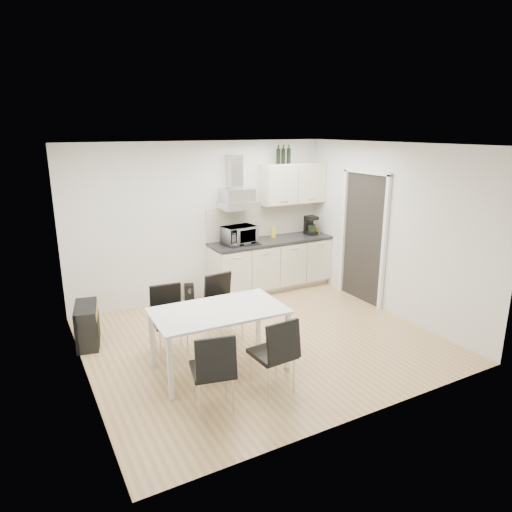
{
  "coord_description": "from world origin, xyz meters",
  "views": [
    {
      "loc": [
        -2.78,
        -4.98,
        2.79
      ],
      "look_at": [
        0.09,
        0.31,
        1.1
      ],
      "focal_mm": 32.0,
      "sensor_mm": 36.0,
      "label": 1
    }
  ],
  "objects_px": {
    "kitchenette": "(272,244)",
    "floor_speaker": "(189,292)",
    "chair_far_left": "(170,321)",
    "chair_near_right": "(272,354)",
    "guitar_amp": "(87,325)",
    "dining_table": "(219,315)",
    "chair_near_left": "(213,370)",
    "chair_far_right": "(225,308)"
  },
  "relations": [
    {
      "from": "chair_far_left",
      "to": "chair_near_left",
      "type": "distance_m",
      "value": 1.37
    },
    {
      "from": "chair_near_left",
      "to": "guitar_amp",
      "type": "xyz_separation_m",
      "value": [
        -0.89,
        2.16,
        -0.17
      ]
    },
    {
      "from": "chair_far_left",
      "to": "chair_near_left",
      "type": "bearing_deg",
      "value": 94.56
    },
    {
      "from": "chair_near_left",
      "to": "chair_near_right",
      "type": "distance_m",
      "value": 0.7
    },
    {
      "from": "chair_far_right",
      "to": "floor_speaker",
      "type": "relative_size",
      "value": 3.27
    },
    {
      "from": "kitchenette",
      "to": "chair_near_left",
      "type": "relative_size",
      "value": 2.86
    },
    {
      "from": "guitar_amp",
      "to": "floor_speaker",
      "type": "bearing_deg",
      "value": 38.24
    },
    {
      "from": "chair_far_left",
      "to": "chair_near_right",
      "type": "bearing_deg",
      "value": 121.87
    },
    {
      "from": "dining_table",
      "to": "chair_far_right",
      "type": "distance_m",
      "value": 0.85
    },
    {
      "from": "chair_near_right",
      "to": "guitar_amp",
      "type": "relative_size",
      "value": 1.27
    },
    {
      "from": "chair_far_left",
      "to": "guitar_amp",
      "type": "relative_size",
      "value": 1.27
    },
    {
      "from": "chair_near_left",
      "to": "floor_speaker",
      "type": "distance_m",
      "value": 3.2
    },
    {
      "from": "chair_far_left",
      "to": "floor_speaker",
      "type": "xyz_separation_m",
      "value": [
        0.88,
        1.69,
        -0.31
      ]
    },
    {
      "from": "guitar_amp",
      "to": "chair_near_left",
      "type": "bearing_deg",
      "value": -56.49
    },
    {
      "from": "dining_table",
      "to": "chair_near_right",
      "type": "xyz_separation_m",
      "value": [
        0.3,
        -0.74,
        -0.24
      ]
    },
    {
      "from": "kitchenette",
      "to": "chair_near_left",
      "type": "bearing_deg",
      "value": -129.5
    },
    {
      "from": "floor_speaker",
      "to": "chair_near_right",
      "type": "bearing_deg",
      "value": -73.88
    },
    {
      "from": "kitchenette",
      "to": "chair_far_left",
      "type": "distance_m",
      "value": 2.86
    },
    {
      "from": "kitchenette",
      "to": "guitar_amp",
      "type": "bearing_deg",
      "value": -167.33
    },
    {
      "from": "kitchenette",
      "to": "floor_speaker",
      "type": "xyz_separation_m",
      "value": [
        -1.51,
        0.17,
        -0.7
      ]
    },
    {
      "from": "kitchenette",
      "to": "chair_far_right",
      "type": "bearing_deg",
      "value": -137.52
    },
    {
      "from": "chair_far_left",
      "to": "chair_near_right",
      "type": "height_order",
      "value": "same"
    },
    {
      "from": "dining_table",
      "to": "chair_near_left",
      "type": "height_order",
      "value": "chair_near_left"
    },
    {
      "from": "dining_table",
      "to": "chair_near_right",
      "type": "relative_size",
      "value": 1.77
    },
    {
      "from": "chair_near_left",
      "to": "guitar_amp",
      "type": "relative_size",
      "value": 1.27
    },
    {
      "from": "chair_far_left",
      "to": "chair_far_right",
      "type": "height_order",
      "value": "same"
    },
    {
      "from": "kitchenette",
      "to": "chair_far_left",
      "type": "relative_size",
      "value": 2.86
    },
    {
      "from": "chair_near_right",
      "to": "chair_far_right",
      "type": "bearing_deg",
      "value": 81.93
    },
    {
      "from": "dining_table",
      "to": "guitar_amp",
      "type": "height_order",
      "value": "dining_table"
    },
    {
      "from": "chair_far_left",
      "to": "chair_far_right",
      "type": "xyz_separation_m",
      "value": [
        0.81,
        0.08,
        0.0
      ]
    },
    {
      "from": "chair_near_left",
      "to": "guitar_amp",
      "type": "bearing_deg",
      "value": 124.89
    },
    {
      "from": "chair_far_right",
      "to": "guitar_amp",
      "type": "bearing_deg",
      "value": -28.37
    },
    {
      "from": "chair_far_right",
      "to": "chair_near_left",
      "type": "xyz_separation_m",
      "value": [
        -0.81,
        -1.45,
        0.0
      ]
    },
    {
      "from": "dining_table",
      "to": "floor_speaker",
      "type": "relative_size",
      "value": 5.79
    },
    {
      "from": "chair_far_left",
      "to": "guitar_amp",
      "type": "bearing_deg",
      "value": -36.78
    },
    {
      "from": "dining_table",
      "to": "chair_near_left",
      "type": "relative_size",
      "value": 1.77
    },
    {
      "from": "dining_table",
      "to": "chair_far_left",
      "type": "height_order",
      "value": "chair_far_left"
    },
    {
      "from": "dining_table",
      "to": "chair_far_right",
      "type": "height_order",
      "value": "chair_far_right"
    },
    {
      "from": "chair_near_left",
      "to": "floor_speaker",
      "type": "height_order",
      "value": "chair_near_left"
    },
    {
      "from": "chair_far_left",
      "to": "floor_speaker",
      "type": "relative_size",
      "value": 3.27
    },
    {
      "from": "chair_far_right",
      "to": "floor_speaker",
      "type": "bearing_deg",
      "value": -98.18
    },
    {
      "from": "chair_far_right",
      "to": "chair_near_left",
      "type": "height_order",
      "value": "same"
    }
  ]
}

